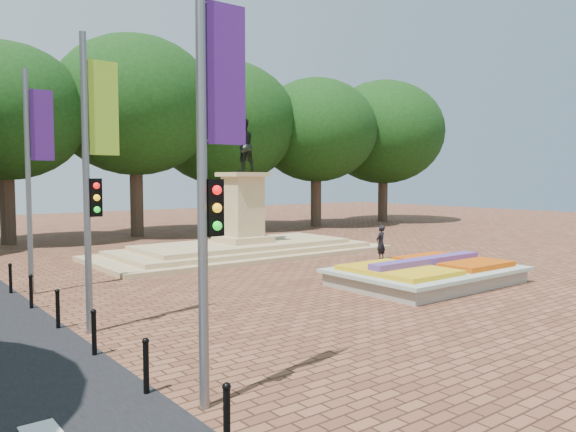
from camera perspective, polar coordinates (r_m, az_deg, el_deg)
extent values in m
plane|color=brown|center=(20.62, 7.74, -6.34)|extent=(90.00, 90.00, 0.00)
cube|color=gray|center=(20.01, 13.88, -6.08)|extent=(6.00, 4.00, 0.45)
cube|color=beige|center=(19.97, 13.89, -5.30)|extent=(6.30, 4.30, 0.12)
cube|color=#DA640C|center=(21.09, 16.35, -4.49)|extent=(2.60, 3.40, 0.22)
cube|color=yellow|center=(18.85, 11.14, -5.44)|extent=(2.60, 3.40, 0.18)
cube|color=#4E328A|center=(19.93, 13.90, -4.67)|extent=(5.20, 0.55, 0.38)
cube|color=tan|center=(26.75, -4.59, -3.72)|extent=(14.00, 6.00, 0.20)
cube|color=tan|center=(26.73, -4.59, -3.29)|extent=(12.00, 5.00, 0.20)
cube|color=tan|center=(26.70, -4.59, -2.87)|extent=(10.00, 4.00, 0.20)
cube|color=tan|center=(26.67, -4.60, -2.33)|extent=(2.20, 2.20, 0.30)
cube|color=tan|center=(26.55, -4.62, 0.99)|extent=(1.50, 1.50, 2.80)
cube|color=tan|center=(26.51, -4.63, 4.23)|extent=(1.90, 1.90, 0.20)
imported|color=black|center=(26.55, -4.65, 7.15)|extent=(1.22, 0.95, 2.50)
cylinder|color=#33231B|center=(32.90, -26.31, 0.65)|extent=(0.80, 0.80, 4.00)
ellipsoid|color=black|center=(32.99, -26.57, 8.81)|extent=(8.80, 8.80, 7.48)
cylinder|color=#33231B|center=(34.95, -15.00, 1.10)|extent=(0.80, 0.80, 4.00)
ellipsoid|color=black|center=(35.04, -15.14, 8.78)|extent=(8.80, 8.80, 7.48)
cylinder|color=#33231B|center=(38.20, -5.27, 1.45)|extent=(0.80, 0.80, 4.00)
ellipsoid|color=black|center=(38.28, -5.31, 8.49)|extent=(8.80, 8.80, 7.48)
cylinder|color=#33231B|center=(42.37, 2.75, 1.72)|extent=(0.80, 0.80, 4.00)
ellipsoid|color=black|center=(42.44, 2.77, 8.06)|extent=(8.80, 8.80, 7.48)
cylinder|color=#33231B|center=(47.21, 9.23, 1.90)|extent=(0.80, 0.80, 4.00)
ellipsoid|color=black|center=(47.28, 9.29, 7.59)|extent=(8.80, 8.80, 7.48)
cylinder|color=slate|center=(8.82, -8.71, 2.75)|extent=(0.16, 0.16, 7.00)
cube|color=#4D1D7A|center=(9.19, -6.30, 14.10)|extent=(0.70, 0.04, 2.20)
cylinder|color=slate|center=(13.88, -19.81, 3.00)|extent=(0.16, 0.16, 7.00)
cube|color=#98D42A|center=(14.12, -18.22, 10.37)|extent=(0.70, 0.04, 2.20)
cylinder|color=slate|center=(19.19, -24.88, 3.07)|extent=(0.16, 0.16, 7.00)
cube|color=#4D1D7A|center=(19.36, -23.73, 8.45)|extent=(0.70, 0.04, 2.20)
cube|color=black|center=(8.93, -7.57, 0.85)|extent=(0.28, 0.18, 0.90)
cube|color=black|center=(13.96, -19.00, 1.79)|extent=(0.28, 0.18, 0.90)
cylinder|color=black|center=(7.95, -6.23, -20.03)|extent=(0.10, 0.10, 0.90)
sphere|color=black|center=(7.78, -6.26, -16.86)|extent=(0.12, 0.12, 0.12)
cylinder|color=black|center=(10.12, -14.22, -14.78)|extent=(0.10, 0.10, 0.90)
sphere|color=black|center=(9.98, -14.26, -12.22)|extent=(0.12, 0.12, 0.12)
cylinder|color=black|center=(12.45, -19.10, -11.29)|extent=(0.10, 0.10, 0.90)
sphere|color=black|center=(12.33, -19.15, -9.18)|extent=(0.12, 0.12, 0.12)
cylinder|color=black|center=(14.87, -22.34, -8.88)|extent=(0.10, 0.10, 0.90)
sphere|color=black|center=(14.77, -22.39, -7.10)|extent=(0.12, 0.12, 0.12)
cylinder|color=black|center=(17.34, -24.65, -7.12)|extent=(0.10, 0.10, 0.90)
sphere|color=black|center=(17.26, -24.69, -5.59)|extent=(0.12, 0.12, 0.12)
cylinder|color=black|center=(19.84, -26.36, -5.80)|extent=(0.10, 0.10, 0.90)
sphere|color=black|center=(19.77, -26.40, -4.46)|extent=(0.12, 0.12, 0.12)
imported|color=black|center=(25.27, 9.39, -2.68)|extent=(0.64, 0.51, 1.54)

